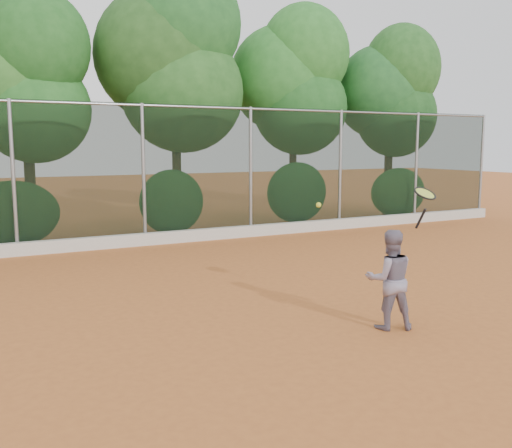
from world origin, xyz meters
name	(u,v)px	position (x,y,z in m)	size (l,w,h in m)	color
ground	(288,317)	(0.00, 0.00, 0.00)	(80.00, 80.00, 0.00)	#B5612A
concrete_curb	(147,239)	(0.00, 6.82, 0.15)	(24.00, 0.20, 0.30)	beige
tennis_player	(390,279)	(0.97, -1.05, 0.68)	(0.66, 0.52, 1.36)	gray
chainlink_fence	(143,170)	(0.00, 7.00, 1.86)	(24.09, 0.09, 3.50)	black
foliage_backdrop	(99,73)	(-0.55, 8.98, 4.40)	(23.70, 3.63, 7.55)	#432D1A
tennis_racket	(424,196)	(1.45, -1.14, 1.80)	(0.33, 0.31, 0.58)	black
tennis_ball_in_flight	(319,205)	(-0.01, -0.75, 1.72)	(0.07, 0.07, 0.07)	yellow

